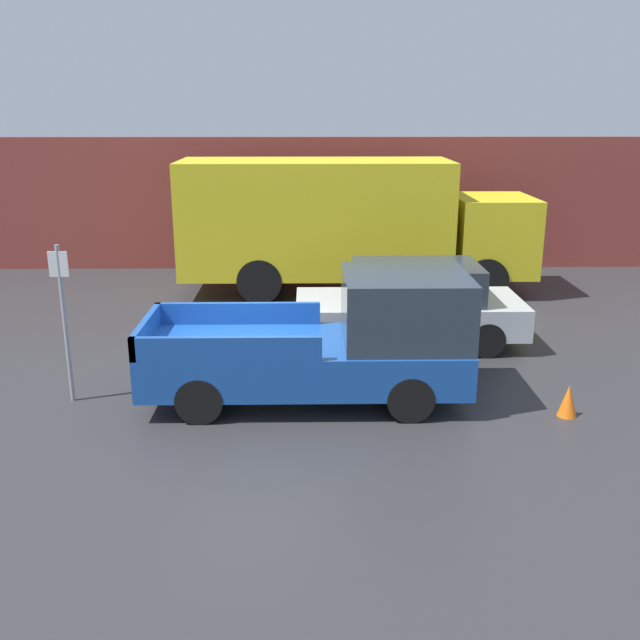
% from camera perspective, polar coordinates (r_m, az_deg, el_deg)
% --- Properties ---
extents(ground_plane, '(60.00, 60.00, 0.00)m').
position_cam_1_polar(ground_plane, '(12.26, -5.79, -5.53)').
color(ground_plane, '#2D2D30').
extents(building_wall, '(28.00, 0.15, 3.78)m').
position_cam_1_polar(building_wall, '(21.01, -3.83, 9.25)').
color(building_wall, brown).
rests_on(building_wall, ground).
extents(pickup_truck, '(5.17, 2.01, 2.10)m').
position_cam_1_polar(pickup_truck, '(11.49, 1.31, -1.84)').
color(pickup_truck, '#194799').
rests_on(pickup_truck, ground).
extents(car, '(4.51, 1.97, 1.63)m').
position_cam_1_polar(car, '(14.41, 7.28, 1.30)').
color(car, '#B7BABF').
rests_on(car, ground).
extents(delivery_truck, '(8.83, 2.46, 3.34)m').
position_cam_1_polar(delivery_truck, '(18.17, 1.92, 7.89)').
color(delivery_truck, gold).
rests_on(delivery_truck, ground).
extents(parking_sign, '(0.30, 0.07, 2.59)m').
position_cam_1_polar(parking_sign, '(11.96, -19.79, 0.33)').
color(parking_sign, gray).
rests_on(parking_sign, ground).
extents(newspaper_box, '(0.45, 0.40, 1.10)m').
position_cam_1_polar(newspaper_box, '(20.92, -4.29, 5.49)').
color(newspaper_box, '#194CB2').
rests_on(newspaper_box, ground).
extents(traffic_cone, '(0.30, 0.30, 0.51)m').
position_cam_1_polar(traffic_cone, '(11.74, 19.23, -6.12)').
color(traffic_cone, orange).
rests_on(traffic_cone, ground).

